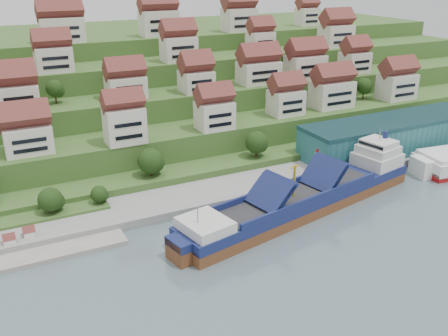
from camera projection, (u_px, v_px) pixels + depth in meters
ground at (276, 214)px, 118.86m from camera, size 300.00×300.00×0.00m
quay at (308, 173)px, 139.15m from camera, size 180.00×14.00×2.20m
pebble_beach at (10, 245)px, 104.62m from camera, size 45.00×20.00×1.00m
hillside at (140, 84)px, 200.62m from camera, size 260.00×128.00×31.00m
hillside_village at (183, 69)px, 159.68m from camera, size 157.75×64.43×28.95m
hillside_trees at (176, 111)px, 145.05m from camera, size 137.19×62.43×30.73m
warehouse at (392, 135)px, 151.74m from camera, size 60.00×15.00×10.00m
flagpole at (315, 161)px, 132.04m from camera, size 1.28×0.16×8.00m
cargo_ship at (309, 198)px, 120.41m from camera, size 69.62×24.52×15.16m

